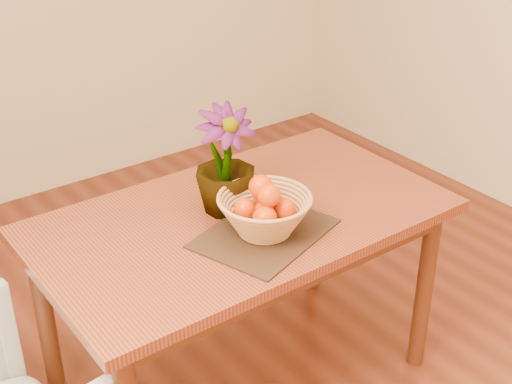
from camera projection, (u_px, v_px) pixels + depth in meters
table at (242, 236)px, 2.46m from camera, size 1.40×0.80×0.75m
placemat at (264, 233)px, 2.30m from camera, size 0.51×0.44×0.01m
wicker_basket at (265, 216)px, 2.27m from camera, size 0.31×0.31×0.13m
orange_pile at (265, 203)px, 2.25m from camera, size 0.17×0.18×0.14m
potted_plant at (225, 161)px, 2.36m from camera, size 0.24×0.24×0.37m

